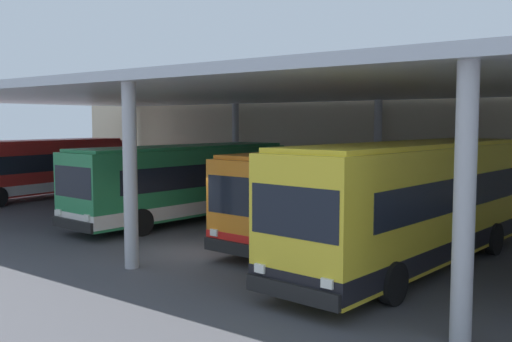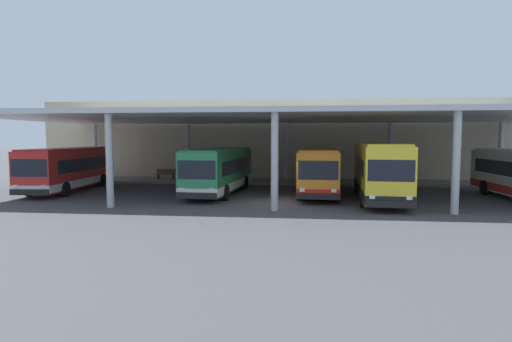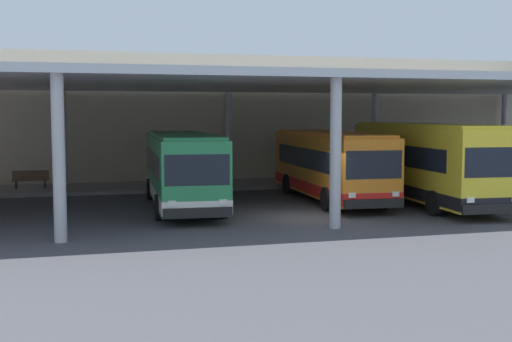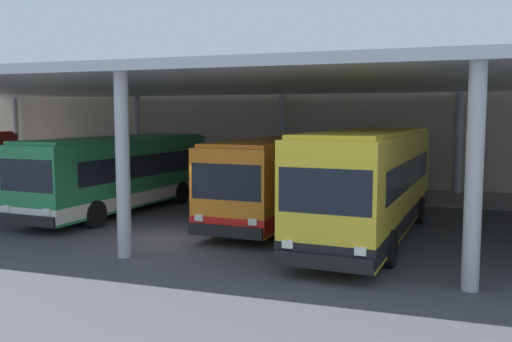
{
  "view_description": "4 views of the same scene",
  "coord_description": "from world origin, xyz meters",
  "px_view_note": "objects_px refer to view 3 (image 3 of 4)",
  "views": [
    {
      "loc": [
        12.47,
        -13.07,
        4.14
      ],
      "look_at": [
        -1.56,
        5.42,
        2.15
      ],
      "focal_mm": 40.04,
      "sensor_mm": 36.0,
      "label": 1
    },
    {
      "loc": [
        1.49,
        -24.47,
        3.87
      ],
      "look_at": [
        -1.77,
        4.24,
        1.59
      ],
      "focal_mm": 29.0,
      "sensor_mm": 36.0,
      "label": 2
    },
    {
      "loc": [
        -8.94,
        -23.98,
        4.03
      ],
      "look_at": [
        -0.99,
        4.21,
        1.48
      ],
      "focal_mm": 46.66,
      "sensor_mm": 36.0,
      "label": 3
    },
    {
      "loc": [
        8.57,
        -15.82,
        4.03
      ],
      "look_at": [
        1.36,
        5.15,
        1.8
      ],
      "focal_mm": 38.37,
      "sensor_mm": 36.0,
      "label": 4
    }
  ],
  "objects_px": {
    "bus_middle_bay": "(330,165)",
    "bus_second_bay": "(182,169)",
    "banner_sign": "(292,150)",
    "bus_far_bay": "(424,162)",
    "bench_waiting": "(31,179)"
  },
  "relations": [
    {
      "from": "bus_far_bay",
      "to": "bus_second_bay",
      "type": "bearing_deg",
      "value": 171.47
    },
    {
      "from": "bus_far_bay",
      "to": "bench_waiting",
      "type": "xyz_separation_m",
      "value": [
        -17.2,
        9.38,
        -1.18
      ]
    },
    {
      "from": "bus_far_bay",
      "to": "bench_waiting",
      "type": "distance_m",
      "value": 19.63
    },
    {
      "from": "bus_far_bay",
      "to": "banner_sign",
      "type": "relative_size",
      "value": 3.59
    },
    {
      "from": "bus_middle_bay",
      "to": "bus_far_bay",
      "type": "relative_size",
      "value": 0.93
    },
    {
      "from": "bus_second_bay",
      "to": "banner_sign",
      "type": "bearing_deg",
      "value": 43.51
    },
    {
      "from": "bench_waiting",
      "to": "banner_sign",
      "type": "bearing_deg",
      "value": -3.62
    },
    {
      "from": "bench_waiting",
      "to": "bus_second_bay",
      "type": "bearing_deg",
      "value": -49.84
    },
    {
      "from": "bus_middle_bay",
      "to": "banner_sign",
      "type": "distance_m",
      "value": 6.41
    },
    {
      "from": "bench_waiting",
      "to": "bus_far_bay",
      "type": "bearing_deg",
      "value": -28.6
    },
    {
      "from": "bus_far_bay",
      "to": "banner_sign",
      "type": "height_order",
      "value": "bus_far_bay"
    },
    {
      "from": "bus_middle_bay",
      "to": "bus_far_bay",
      "type": "height_order",
      "value": "bus_far_bay"
    },
    {
      "from": "banner_sign",
      "to": "bus_far_bay",
      "type": "bearing_deg",
      "value": -68.46
    },
    {
      "from": "bus_middle_bay",
      "to": "bus_second_bay",
      "type": "bearing_deg",
      "value": -175.74
    },
    {
      "from": "bus_middle_bay",
      "to": "banner_sign",
      "type": "height_order",
      "value": "banner_sign"
    }
  ]
}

